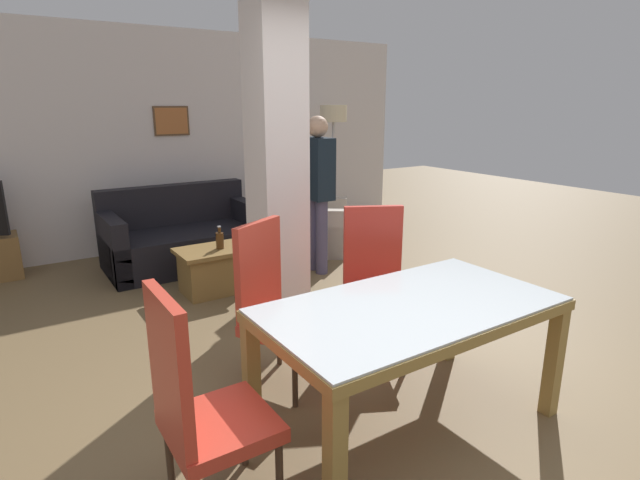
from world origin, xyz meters
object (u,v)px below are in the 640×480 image
object	(u,v)px
coffee_table	(213,270)
standing_person	(318,184)
floor_lamp	(333,125)
dining_table	(410,328)
dining_chair_far_right	(375,279)
armchair	(310,228)
bottle	(220,240)
dining_chair_head_left	(199,404)
dining_chair_far_left	(273,302)
sofa	(184,239)

from	to	relation	value
coffee_table	standing_person	size ratio (longest dim) A/B	0.39
coffee_table	floor_lamp	xyz separation A→B (m)	(2.30, 1.26, 1.29)
dining_table	dining_chair_far_right	world-z (taller)	dining_chair_far_right
armchair	bottle	distance (m)	1.73
dining_chair_head_left	dining_chair_far_right	bearing A→B (deg)	116.40
dining_table	floor_lamp	distance (m)	4.52
coffee_table	standing_person	distance (m)	1.42
dining_table	dining_chair_far_right	xyz separation A→B (m)	(0.42, 0.82, -0.04)
dining_chair_far_left	sofa	world-z (taller)	dining_chair_far_left
dining_chair_head_left	armchair	size ratio (longest dim) A/B	0.88
dining_table	sofa	bearing A→B (deg)	91.64
dining_chair_far_left	floor_lamp	xyz separation A→B (m)	(2.57, 3.04, 0.96)
coffee_table	bottle	xyz separation A→B (m)	(0.08, -0.03, 0.30)
dining_chair_far_right	floor_lamp	distance (m)	3.64
dining_table	dining_chair_head_left	size ratio (longest dim) A/B	1.54
dining_table	dining_chair_head_left	bearing A→B (deg)	180.00
sofa	floor_lamp	world-z (taller)	floor_lamp
sofa	floor_lamp	xyz separation A→B (m)	(2.25, 0.24, 1.22)
dining_chair_far_right	standing_person	world-z (taller)	standing_person
dining_chair_far_left	coffee_table	bearing A→B (deg)	-125.33
coffee_table	bottle	size ratio (longest dim) A/B	2.95
bottle	coffee_table	bearing A→B (deg)	161.00
dining_chair_far_left	bottle	size ratio (longest dim) A/B	4.85
sofa	coffee_table	size ratio (longest dim) A/B	2.59
bottle	sofa	bearing A→B (deg)	91.62
dining_chair_far_left	floor_lamp	world-z (taller)	floor_lamp
bottle	floor_lamp	world-z (taller)	floor_lamp
bottle	floor_lamp	distance (m)	2.75
dining_chair_far_left	armchair	bearing A→B (deg)	-153.16
armchair	standing_person	world-z (taller)	standing_person
dining_chair_head_left	standing_person	bearing A→B (deg)	138.55
dining_chair_far_left	floor_lamp	size ratio (longest dim) A/B	0.61
armchair	floor_lamp	xyz separation A→B (m)	(0.70, 0.50, 1.25)
dining_chair_head_left	sofa	bearing A→B (deg)	162.89
sofa	standing_person	xyz separation A→B (m)	(1.16, -1.05, 0.68)
dining_table	standing_person	distance (m)	2.82
sofa	bottle	distance (m)	1.07
floor_lamp	dining_table	bearing A→B (deg)	-119.03
armchair	coffee_table	xyz separation A→B (m)	(-1.60, -0.76, -0.04)
coffee_table	floor_lamp	size ratio (longest dim) A/B	0.37
dining_chair_far_left	coffee_table	xyz separation A→B (m)	(0.27, 1.79, -0.34)
armchair	coffee_table	size ratio (longest dim) A/B	1.88
sofa	dining_chair_far_right	bearing A→B (deg)	100.51
armchair	coffee_table	bearing A→B (deg)	-28.49
dining_chair_far_left	standing_person	xyz separation A→B (m)	(1.48, 1.76, 0.41)
floor_lamp	standing_person	size ratio (longest dim) A/B	1.06
bottle	dining_table	bearing A→B (deg)	-88.36
dining_table	bottle	world-z (taller)	dining_table
dining_chair_far_left	coffee_table	size ratio (longest dim) A/B	1.64
dining_chair_head_left	dining_chair_far_left	xyz separation A→B (m)	(0.80, 0.83, 0.00)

